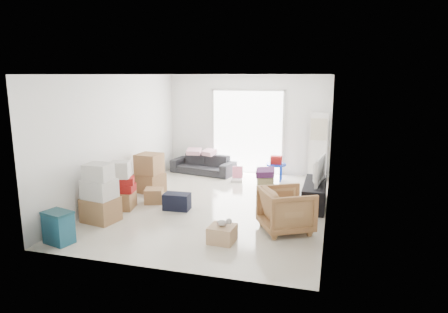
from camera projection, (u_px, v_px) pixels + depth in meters
name	position (u px, v px, depth m)	size (l,w,h in m)	color
room_shell	(217.00, 141.00, 8.21)	(4.98, 6.48, 3.18)	silver
sliding_door	(247.00, 128.00, 11.04)	(2.10, 0.04, 2.33)	white
ac_tower	(318.00, 147.00, 10.29)	(0.45, 0.30, 1.75)	white
tv_console	(315.00, 194.00, 8.36)	(0.44, 1.48, 0.49)	black
television	(315.00, 180.00, 8.29)	(0.97, 0.56, 0.13)	black
sofa	(203.00, 161.00, 11.08)	(1.78, 0.52, 0.69)	#2A2B30
pillow_left	(194.00, 146.00, 11.07)	(0.38, 0.30, 0.12)	#F4B1C5
pillow_right	(209.00, 147.00, 10.94)	(0.38, 0.31, 0.13)	#F4B1C5
armchair	(286.00, 208.00, 6.94)	(0.82, 0.77, 0.85)	#A37748
storage_bins	(59.00, 227.00, 6.47)	(0.53, 0.43, 0.54)	navy
box_stack_a	(100.00, 196.00, 7.39)	(0.69, 0.61, 1.11)	#987344
box_stack_b	(121.00, 188.00, 8.13)	(0.60, 0.57, 0.99)	#987344
box_stack_c	(150.00, 174.00, 9.29)	(0.72, 0.65, 0.91)	#987344
loose_box	(154.00, 196.00, 8.55)	(0.37, 0.37, 0.31)	#987344
duffel_bag	(177.00, 202.00, 8.11)	(0.53, 0.32, 0.34)	black
ottoman	(265.00, 184.00, 9.32)	(0.37, 0.37, 0.37)	#9F8A5C
blanket	(265.00, 174.00, 9.27)	(0.41, 0.41, 0.14)	#461C46
kids_table	(276.00, 163.00, 10.29)	(0.52, 0.52, 0.65)	#0B2EB5
toy_walker	(237.00, 177.00, 10.29)	(0.34, 0.31, 0.39)	silver
wood_crate	(222.00, 234.00, 6.54)	(0.41, 0.41, 0.28)	tan
plush_bunny	(224.00, 223.00, 6.50)	(0.25, 0.14, 0.12)	#B2ADA8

